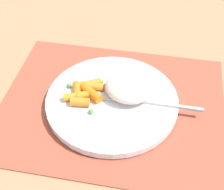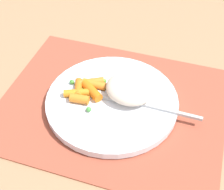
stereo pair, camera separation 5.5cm
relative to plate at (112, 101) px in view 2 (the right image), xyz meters
The scene contains 7 objects.
ground_plane 0.01m from the plate, ahead, with size 2.40×2.40×0.00m, color #997551.
placemat 0.01m from the plate, ahead, with size 0.44×0.35×0.01m, color #9E4733.
plate is the anchor object (origin of this frame).
rice_mound 0.05m from the plate, 149.89° to the right, with size 0.09×0.09×0.04m, color beige.
carrot_portion 0.06m from the plate, ahead, with size 0.08×0.08×0.02m.
pea_scatter 0.05m from the plate, ahead, with size 0.07×0.09×0.01m.
fork 0.05m from the plate, behind, with size 0.21×0.02×0.01m.
Camera 2 is at (-0.13, 0.41, 0.47)m, focal length 52.13 mm.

